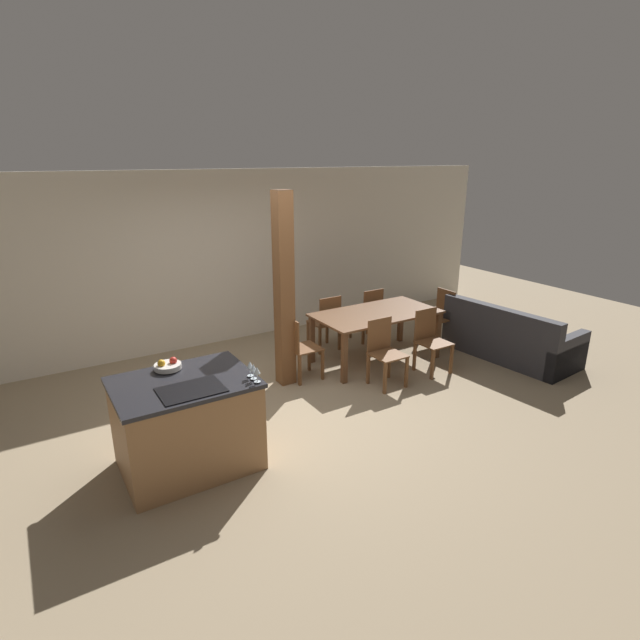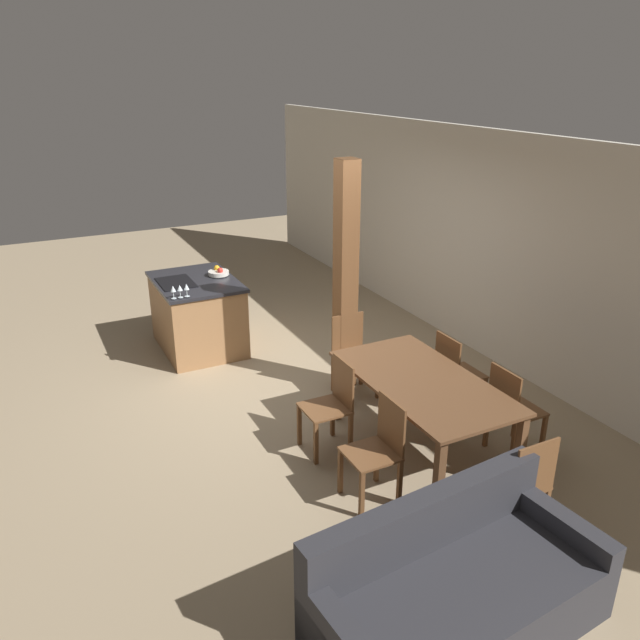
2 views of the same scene
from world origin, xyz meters
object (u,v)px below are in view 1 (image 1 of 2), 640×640
at_px(dining_table, 376,318).
at_px(dining_chair_near_left, 384,351).
at_px(wine_glass_far, 250,365).
at_px(dining_chair_far_left, 326,322).
at_px(dining_chair_foot_end, 439,316).
at_px(couch, 509,339).
at_px(timber_post, 284,292).
at_px(dining_chair_head_end, 300,347).
at_px(dining_chair_near_right, 430,339).
at_px(wine_glass_near, 257,371).
at_px(kitchen_island, 187,424).
at_px(fruit_bowl, 168,366).
at_px(dining_chair_far_right, 369,313).
at_px(wine_glass_middle, 253,368).

bearing_deg(dining_table, dining_chair_near_left, -119.85).
distance_m(wine_glass_far, dining_chair_far_left, 3.11).
bearing_deg(dining_chair_foot_end, wine_glass_far, -69.96).
xyz_separation_m(couch, timber_post, (-3.25, 0.98, 0.97)).
bearing_deg(dining_table, dining_chair_head_end, 180.00).
bearing_deg(dining_chair_near_right, wine_glass_near, -164.06).
bearing_deg(dining_chair_head_end, dining_chair_near_right, -112.84).
distance_m(kitchen_island, dining_table, 3.38).
bearing_deg(kitchen_island, timber_post, 34.92).
bearing_deg(dining_chair_near_right, timber_post, 159.02).
height_order(fruit_bowl, dining_chair_head_end, fruit_bowl).
bearing_deg(dining_chair_head_end, dining_chair_far_right, -67.16).
bearing_deg(dining_chair_far_left, dining_table, 119.85).
bearing_deg(dining_chair_near_right, kitchen_island, -172.76).
height_order(wine_glass_far, timber_post, timber_post).
xyz_separation_m(fruit_bowl, dining_chair_head_end, (1.94, 0.84, -0.49)).
bearing_deg(dining_table, dining_chair_near_right, -60.15).
xyz_separation_m(wine_glass_far, dining_chair_near_left, (2.20, 0.71, -0.56)).
xyz_separation_m(wine_glass_far, dining_table, (2.61, 1.42, -0.38)).
bearing_deg(dining_chair_far_left, timber_post, 32.72).
bearing_deg(timber_post, kitchen_island, -145.08).
distance_m(dining_chair_head_end, dining_chair_foot_end, 2.55).
relative_size(dining_chair_far_right, couch, 0.45).
distance_m(wine_glass_middle, wine_glass_far, 0.08).
xyz_separation_m(dining_chair_head_end, timber_post, (-0.21, 0.02, 0.79)).
distance_m(wine_glass_middle, dining_chair_far_left, 3.16).
distance_m(dining_chair_near_right, dining_chair_far_left, 1.63).
xyz_separation_m(wine_glass_middle, dining_chair_foot_end, (3.88, 1.49, -0.56)).
bearing_deg(dining_chair_near_left, wine_glass_far, -162.17).
bearing_deg(wine_glass_middle, dining_chair_far_left, 45.00).
bearing_deg(kitchen_island, fruit_bowl, 98.47).
height_order(wine_glass_far, dining_chair_foot_end, wine_glass_far).
bearing_deg(fruit_bowl, dining_chair_near_left, 2.76).
height_order(kitchen_island, timber_post, timber_post).
relative_size(wine_glass_middle, couch, 0.08).
height_order(dining_chair_far_right, couch, dining_chair_far_right).
distance_m(fruit_bowl, dining_chair_near_left, 2.86).
distance_m(dining_chair_near_left, dining_chair_far_right, 1.63).
distance_m(fruit_bowl, wine_glass_middle, 0.90).
bearing_deg(timber_post, dining_table, -0.63).
xyz_separation_m(dining_chair_far_left, dining_chair_far_right, (0.81, 0.00, 0.00)).
height_order(dining_chair_far_left, dining_chair_far_right, same).
bearing_deg(dining_chair_far_right, fruit_bowl, 23.17).
relative_size(dining_chair_far_right, dining_chair_head_end, 1.00).
bearing_deg(dining_chair_near_left, couch, -6.78).
distance_m(dining_table, timber_post, 1.60).
bearing_deg(couch, dining_chair_head_end, 67.37).
distance_m(dining_chair_near_right, dining_chair_far_right, 1.42).
bearing_deg(dining_chair_near_right, dining_chair_head_end, 157.16).
bearing_deg(wine_glass_middle, dining_chair_near_left, 19.61).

